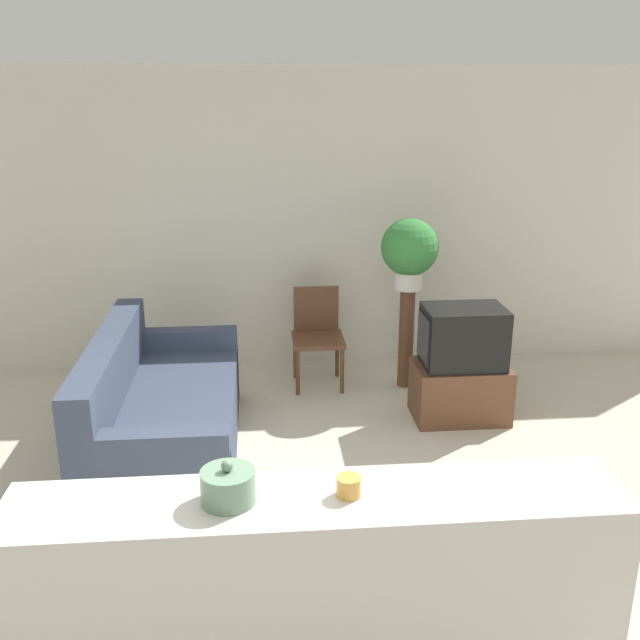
% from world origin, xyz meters
% --- Properties ---
extents(ground_plane, '(14.00, 14.00, 0.00)m').
position_xyz_m(ground_plane, '(0.00, 0.00, 0.00)').
color(ground_plane, beige).
extents(wall_back, '(9.00, 0.06, 2.70)m').
position_xyz_m(wall_back, '(0.00, 3.43, 1.35)').
color(wall_back, beige).
rests_on(wall_back, ground_plane).
extents(couch, '(0.94, 1.98, 0.89)m').
position_xyz_m(couch, '(-0.92, 1.63, 0.31)').
color(couch, '#384256').
rests_on(couch, ground_plane).
extents(tv_stand, '(0.73, 0.47, 0.44)m').
position_xyz_m(tv_stand, '(1.35, 2.06, 0.22)').
color(tv_stand, brown).
rests_on(tv_stand, ground_plane).
extents(television, '(0.63, 0.43, 0.47)m').
position_xyz_m(television, '(1.35, 2.06, 0.68)').
color(television, black).
rests_on(television, tv_stand).
extents(wooden_chair, '(0.44, 0.44, 0.85)m').
position_xyz_m(wooden_chair, '(0.29, 2.87, 0.48)').
color(wooden_chair, brown).
rests_on(wooden_chair, ground_plane).
extents(plant_stand, '(0.13, 0.13, 0.88)m').
position_xyz_m(plant_stand, '(1.05, 2.74, 0.44)').
color(plant_stand, brown).
rests_on(plant_stand, ground_plane).
extents(potted_plant, '(0.48, 0.48, 0.60)m').
position_xyz_m(potted_plant, '(1.05, 2.74, 1.22)').
color(potted_plant, white).
rests_on(potted_plant, plant_stand).
extents(foreground_counter, '(2.46, 0.44, 0.97)m').
position_xyz_m(foreground_counter, '(0.00, -0.57, 0.49)').
color(foreground_counter, beige).
rests_on(foreground_counter, ground_plane).
extents(decorative_bowl, '(0.21, 0.21, 0.18)m').
position_xyz_m(decorative_bowl, '(-0.35, -0.57, 1.04)').
color(decorative_bowl, gray).
rests_on(decorative_bowl, foreground_counter).
extents(candle_jar, '(0.10, 0.10, 0.08)m').
position_xyz_m(candle_jar, '(0.12, -0.57, 1.01)').
color(candle_jar, gold).
rests_on(candle_jar, foreground_counter).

